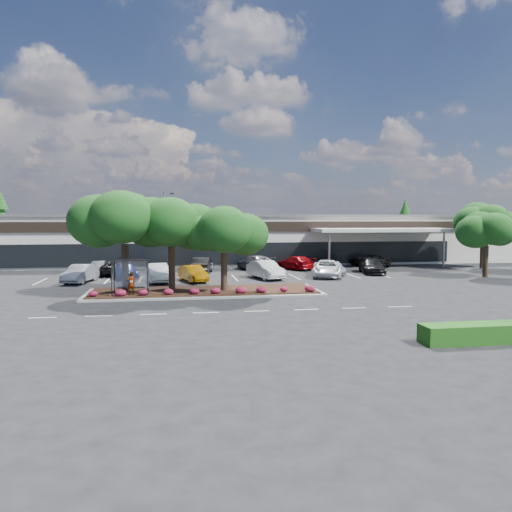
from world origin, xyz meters
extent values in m
plane|color=black|center=(0.00, 0.00, 0.00)|extent=(160.00, 160.00, 0.00)
cube|color=white|center=(0.00, 34.00, 3.00)|extent=(80.00, 20.00, 6.00)
cube|color=#565659|center=(0.00, 34.00, 6.10)|extent=(80.40, 20.40, 0.30)
cube|color=black|center=(0.00, 23.95, 4.80)|extent=(80.00, 0.25, 1.20)
cube|color=black|center=(0.00, 23.95, 1.60)|extent=(60.00, 0.18, 2.60)
cube|color=#AF0C0E|center=(-6.00, 23.88, 4.80)|extent=(6.00, 0.12, 1.00)
cube|color=white|center=(20.00, 21.50, 4.40)|extent=(16.00, 5.00, 0.40)
cylinder|color=gray|center=(13.00, 19.50, 2.10)|extent=(0.24, 0.24, 4.20)
cylinder|color=gray|center=(27.00, 19.50, 2.10)|extent=(0.24, 0.24, 4.20)
cube|color=gray|center=(-2.00, 4.00, 0.07)|extent=(18.00, 6.00, 0.15)
cube|color=#3A2414|center=(-2.00, 4.00, 0.20)|extent=(17.20, 5.20, 0.12)
cube|color=silver|center=(-12.00, -4.00, 0.01)|extent=(1.60, 0.12, 0.01)
cube|color=silver|center=(-8.80, -4.00, 0.01)|extent=(1.60, 0.12, 0.01)
cube|color=silver|center=(-5.60, -4.00, 0.01)|extent=(1.60, 0.12, 0.01)
cube|color=silver|center=(-2.40, -4.00, 0.01)|extent=(1.60, 0.12, 0.01)
cube|color=silver|center=(0.80, -4.00, 0.01)|extent=(1.60, 0.12, 0.01)
cube|color=silver|center=(4.00, -4.00, 0.01)|extent=(1.60, 0.12, 0.01)
cube|color=silver|center=(7.20, -4.00, 0.01)|extent=(1.60, 0.12, 0.01)
cube|color=silver|center=(10.40, -4.00, 0.01)|extent=(1.60, 0.12, 0.01)
cube|color=silver|center=(-16.50, 13.50, 0.01)|extent=(0.12, 5.00, 0.01)
cube|color=silver|center=(-13.50, 13.50, 0.01)|extent=(0.12, 5.00, 0.01)
cube|color=silver|center=(-10.50, 13.50, 0.01)|extent=(0.12, 5.00, 0.01)
cube|color=silver|center=(-7.50, 13.50, 0.01)|extent=(0.12, 5.00, 0.01)
cube|color=silver|center=(-4.50, 13.50, 0.01)|extent=(0.12, 5.00, 0.01)
cube|color=silver|center=(-1.50, 13.50, 0.01)|extent=(0.12, 5.00, 0.01)
cube|color=silver|center=(1.50, 13.50, 0.01)|extent=(0.12, 5.00, 0.01)
cube|color=silver|center=(4.50, 13.50, 0.01)|extent=(0.12, 5.00, 0.01)
cube|color=silver|center=(7.50, 13.50, 0.01)|extent=(0.12, 5.00, 0.01)
cube|color=silver|center=(10.50, 13.50, 0.01)|extent=(0.12, 5.00, 0.01)
cube|color=silver|center=(13.50, 13.50, 0.01)|extent=(0.12, 5.00, 0.01)
cube|color=silver|center=(16.50, 13.50, 0.01)|extent=(0.12, 5.00, 0.01)
cylinder|color=black|center=(-8.75, 3.45, 1.51)|extent=(0.08, 0.08, 2.50)
cylinder|color=black|center=(-6.25, 3.45, 1.51)|extent=(0.08, 0.08, 2.50)
cylinder|color=black|center=(-8.75, 2.15, 1.51)|extent=(0.08, 0.08, 2.50)
cylinder|color=black|center=(-6.25, 2.15, 1.51)|extent=(0.08, 0.08, 2.50)
cube|color=black|center=(-7.50, 2.80, 2.80)|extent=(2.75, 1.55, 0.10)
cube|color=silver|center=(-7.50, 3.45, 1.63)|extent=(2.30, 0.03, 2.00)
cube|color=black|center=(-7.50, 3.05, 0.71)|extent=(2.00, 0.35, 0.06)
cube|color=#1E5513|center=(10.00, -13.50, 0.45)|extent=(6.00, 1.30, 0.90)
cone|color=#103C11|center=(-30.00, 46.00, 5.00)|extent=(4.40, 4.40, 10.00)
cone|color=#103C11|center=(34.00, 44.00, 4.50)|extent=(3.96, 3.96, 9.00)
imported|color=#594C47|center=(-7.43, 2.40, 1.11)|extent=(0.72, 0.60, 1.69)
cube|color=gray|center=(-5.41, 26.21, 0.20)|extent=(0.50, 0.50, 0.40)
cylinder|color=gray|center=(-5.41, 26.21, 4.68)|extent=(0.14, 0.14, 8.55)
cube|color=gray|center=(-4.96, 26.19, 8.80)|extent=(0.91, 0.26, 0.14)
cube|color=black|center=(-4.46, 26.16, 8.73)|extent=(0.46, 0.32, 0.18)
imported|color=#989BA3|center=(-12.74, 12.32, 0.81)|extent=(2.76, 5.17, 1.62)
imported|color=navy|center=(-9.00, 14.73, 0.73)|extent=(3.10, 5.33, 1.45)
imported|color=silver|center=(-5.82, 11.52, 0.84)|extent=(2.48, 5.28, 1.67)
imported|color=#815002|center=(-2.60, 11.32, 0.74)|extent=(2.78, 4.76, 1.48)
imported|color=silver|center=(4.37, 12.33, 0.86)|extent=(3.20, 5.52, 1.72)
imported|color=#595A60|center=(11.78, 14.50, 0.67)|extent=(1.66, 4.16, 1.34)
imported|color=silver|center=(10.65, 12.84, 0.82)|extent=(4.35, 6.47, 1.65)
imported|color=black|center=(16.23, 14.92, 0.78)|extent=(3.20, 5.69, 1.56)
imported|color=#4D4E54|center=(-11.72, 18.84, 0.71)|extent=(1.96, 4.45, 1.42)
imported|color=black|center=(-10.55, 17.99, 0.77)|extent=(3.38, 5.89, 1.55)
imported|color=#5A5960|center=(-1.49, 20.70, 0.68)|extent=(2.67, 4.34, 1.35)
imported|color=black|center=(-1.36, 18.29, 0.84)|extent=(2.74, 5.37, 1.69)
imported|color=#54555A|center=(4.87, 19.37, 0.76)|extent=(2.90, 4.88, 1.52)
imported|color=#4E4D54|center=(4.61, 20.01, 0.84)|extent=(4.03, 6.24, 1.68)
imported|color=#95050A|center=(9.27, 20.22, 0.77)|extent=(3.91, 5.70, 1.53)
imported|color=black|center=(18.76, 21.83, 0.71)|extent=(4.30, 5.66, 1.43)
camera|label=1|loc=(-4.31, -34.58, 5.88)|focal=35.00mm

